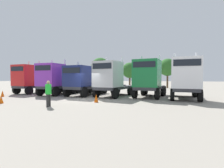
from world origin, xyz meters
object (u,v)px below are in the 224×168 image
object	(u,v)px
semi_truck_green	(148,78)
traffic_cone_mid	(2,94)
traffic_cone_near	(96,98)
traffic_cone_far	(1,99)
semi_truck_silver	(111,79)
semi_truck_white	(185,78)
visitor_with_camera	(48,92)
semi_truck_red	(30,79)
semi_truck_navy	(82,80)
semi_truck_purple	(54,79)

from	to	relation	value
semi_truck_green	traffic_cone_mid	distance (m)	15.71
traffic_cone_near	traffic_cone_far	world-z (taller)	traffic_cone_near
semi_truck_silver	traffic_cone_near	world-z (taller)	semi_truck_silver
semi_truck_white	visitor_with_camera	size ratio (longest dim) A/B	3.46
traffic_cone_near	traffic_cone_far	size ratio (longest dim) A/B	1.04
traffic_cone_near	traffic_cone_far	xyz separation A→B (m)	(-6.91, -3.04, -0.01)
semi_truck_red	semi_truck_white	distance (m)	18.56
semi_truck_navy	traffic_cone_mid	world-z (taller)	semi_truck_navy
semi_truck_red	semi_truck_silver	size ratio (longest dim) A/B	0.94
semi_truck_navy	semi_truck_silver	world-z (taller)	semi_truck_silver
semi_truck_purple	semi_truck_navy	distance (m)	3.48
semi_truck_red	traffic_cone_mid	world-z (taller)	semi_truck_red
semi_truck_navy	visitor_with_camera	size ratio (longest dim) A/B	3.43
semi_truck_red	semi_truck_purple	xyz separation A→B (m)	(4.35, -0.73, 0.02)
semi_truck_red	semi_truck_white	bearing A→B (deg)	93.98
semi_truck_navy	traffic_cone_far	bearing A→B (deg)	-21.04
visitor_with_camera	traffic_cone_far	xyz separation A→B (m)	(-4.65, 0.06, -0.74)
traffic_cone_mid	semi_truck_green	bearing A→B (deg)	15.23
semi_truck_red	semi_truck_silver	distance (m)	11.28
traffic_cone_mid	traffic_cone_far	bearing A→B (deg)	-38.90
semi_truck_white	traffic_cone_mid	xyz separation A→B (m)	(-18.52, -3.61, -1.65)
semi_truck_white	semi_truck_red	bearing A→B (deg)	-89.29
semi_truck_green	traffic_cone_mid	xyz separation A→B (m)	(-15.07, -4.10, -1.67)
traffic_cone_near	semi_truck_silver	bearing A→B (deg)	92.16
semi_truck_silver	semi_truck_purple	bearing A→B (deg)	-77.44
semi_truck_navy	semi_truck_white	xyz separation A→B (m)	(10.75, 0.15, 0.22)
semi_truck_green	traffic_cone_mid	bearing A→B (deg)	-68.66
semi_truck_red	visitor_with_camera	bearing A→B (deg)	55.37
traffic_cone_far	traffic_cone_mid	bearing A→B (deg)	141.10
semi_truck_green	visitor_with_camera	size ratio (longest dim) A/B	3.23
semi_truck_green	visitor_with_camera	bearing A→B (deg)	-31.33
traffic_cone_near	traffic_cone_mid	world-z (taller)	traffic_cone_near
semi_truck_navy	traffic_cone_near	xyz separation A→B (m)	(3.62, -4.03, -1.43)
semi_truck_purple	visitor_with_camera	bearing A→B (deg)	37.32
semi_truck_red	semi_truck_white	xyz separation A→B (m)	(18.56, -0.23, 0.09)
semi_truck_green	visitor_with_camera	world-z (taller)	semi_truck_green
semi_truck_green	traffic_cone_far	size ratio (longest dim) A/B	9.03
traffic_cone_mid	traffic_cone_far	size ratio (longest dim) A/B	1.03
semi_truck_green	traffic_cone_far	world-z (taller)	semi_truck_green
visitor_with_camera	traffic_cone_near	xyz separation A→B (m)	(2.26, 3.10, -0.73)
semi_truck_purple	semi_truck_white	xyz separation A→B (m)	(14.21, 0.50, 0.07)
visitor_with_camera	traffic_cone_far	size ratio (longest dim) A/B	2.80
visitor_with_camera	traffic_cone_mid	distance (m)	9.86
semi_truck_red	semi_truck_green	bearing A→B (deg)	95.69
semi_truck_white	visitor_with_camera	world-z (taller)	semi_truck_white
traffic_cone_far	visitor_with_camera	bearing A→B (deg)	-0.74
semi_truck_white	traffic_cone_far	xyz separation A→B (m)	(-14.04, -7.22, -1.66)
semi_truck_white	traffic_cone_near	distance (m)	8.43
semi_truck_red	visitor_with_camera	distance (m)	11.88
semi_truck_purple	traffic_cone_near	world-z (taller)	semi_truck_purple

